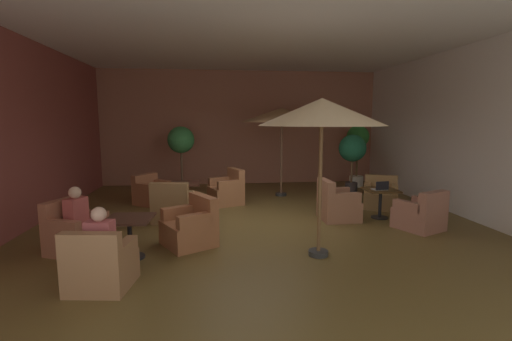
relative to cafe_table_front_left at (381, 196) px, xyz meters
name	(u,v)px	position (x,y,z in m)	size (l,w,h in m)	color
ground_plane	(259,223)	(-2.74, -0.06, -0.51)	(9.44, 9.94, 0.02)	brown
wall_back_brick	(241,128)	(-2.74, 4.87, 1.41)	(9.44, 0.08, 3.83)	#A0614B
wall_left_accent	(17,134)	(-7.42, -0.06, 1.41)	(0.08, 9.94, 3.83)	brown
wall_right_plain	(468,132)	(1.93, -0.06, 1.41)	(0.08, 9.94, 3.83)	silver
ceiling_slab	(259,35)	(-2.74, -0.06, 3.36)	(9.44, 9.94, 0.06)	silver
cafe_table_front_left	(381,196)	(0.00, 0.00, 0.00)	(0.69, 0.69, 0.66)	black
armchair_front_left_north	(380,196)	(0.44, 0.90, -0.20)	(1.01, 0.97, 0.79)	olive
armchair_front_left_east	(337,205)	(-1.01, -0.02, -0.17)	(0.80, 0.77, 0.89)	#915B42
armchair_front_left_south	(421,215)	(0.41, -0.92, -0.20)	(0.99, 1.02, 0.82)	#975E4B
cafe_table_front_right	(185,189)	(-4.39, 1.33, -0.01)	(0.71, 0.71, 0.66)	black
armchair_front_right_north	(173,207)	(-4.57, 0.23, -0.18)	(0.90, 0.83, 0.89)	olive
armchair_front_right_east	(227,191)	(-3.35, 1.75, -0.16)	(0.98, 0.97, 0.92)	#9C603B
armchair_front_right_south	(152,193)	(-5.29, 1.99, -0.21)	(1.07, 1.07, 0.77)	#A05D3C
cafe_table_mid_center	(130,229)	(-5.01, -1.81, -0.02)	(0.74, 0.74, 0.66)	black
armchair_mid_center_north	(100,266)	(-5.15, -2.84, -0.20)	(0.83, 0.82, 0.82)	#9B6A45
armchair_mid_center_east	(191,227)	(-4.09, -1.29, -0.18)	(1.07, 1.09, 0.85)	#9B5A38
armchair_mid_center_south	(75,233)	(-5.98, -1.40, -0.18)	(0.98, 1.00, 0.87)	#9C5A41
patio_umbrella_tall_red	(322,113)	(-2.01, -2.04, 1.78)	(1.97, 1.97, 2.51)	#2D2D2D
patio_umbrella_center_beige	(282,115)	(-1.75, 2.64, 1.81)	(2.36, 2.36, 2.52)	#2D2D2D
potted_tree_left_corner	(352,152)	(0.28, 2.43, 0.77)	(0.78, 0.78, 1.77)	#373133
potted_tree_mid_left	(181,144)	(-4.65, 3.43, 0.97)	(0.80, 0.80, 1.99)	beige
potted_tree_mid_right	(358,144)	(0.99, 3.81, 0.91)	(0.72, 0.72, 2.01)	silver
patron_blue_shirt	(100,235)	(-5.14, -2.80, 0.21)	(0.36, 0.26, 0.66)	#AF4E4F
patron_by_window	(76,209)	(-5.93, -1.42, 0.23)	(0.33, 0.40, 0.67)	#A94540
iced_drink_cup	(381,188)	(-0.05, -0.11, 0.21)	(0.08, 0.08, 0.11)	white
open_laptop	(381,188)	(-0.05, -0.09, 0.21)	(0.33, 0.26, 0.20)	#9EA0A5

